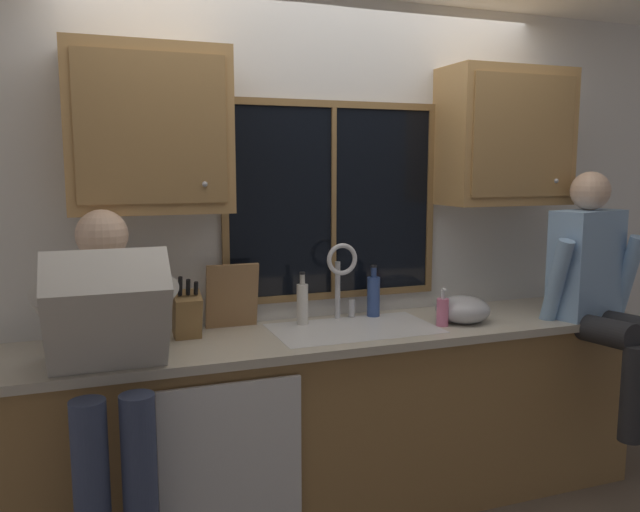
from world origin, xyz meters
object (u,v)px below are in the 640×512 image
(cutting_board, at_px, (232,296))
(mixing_bowl, at_px, (463,310))
(person_sitting_on_counter, at_px, (599,285))
(bottle_tall_clear, at_px, (302,303))
(person_standing, at_px, (110,366))
(knife_block, at_px, (187,315))
(soap_dispenser, at_px, (443,311))
(bottle_green_glass, at_px, (373,295))

(cutting_board, distance_m, mixing_bowl, 1.17)
(person_sitting_on_counter, xyz_separation_m, mixing_bowl, (-0.67, 0.21, -0.12))
(cutting_board, relative_size, bottle_tall_clear, 1.22)
(person_standing, relative_size, knife_block, 4.77)
(soap_dispenser, distance_m, bottle_tall_clear, 0.70)
(person_sitting_on_counter, distance_m, mixing_bowl, 0.72)
(person_sitting_on_counter, distance_m, soap_dispenser, 0.84)
(mixing_bowl, relative_size, bottle_green_glass, 1.00)
(person_sitting_on_counter, xyz_separation_m, bottle_tall_clear, (-1.46, 0.43, -0.07))
(person_standing, bearing_deg, cutting_board, 41.17)
(bottle_green_glass, bearing_deg, cutting_board, 178.68)
(person_standing, xyz_separation_m, mixing_bowl, (1.72, 0.24, 0.03))
(person_sitting_on_counter, bearing_deg, knife_block, 169.72)
(person_sitting_on_counter, relative_size, mixing_bowl, 4.58)
(knife_block, distance_m, soap_dispenser, 1.24)
(bottle_green_glass, bearing_deg, person_sitting_on_counter, -24.02)
(person_standing, xyz_separation_m, soap_dispenser, (1.58, 0.20, 0.04))
(person_standing, xyz_separation_m, bottle_green_glass, (1.34, 0.50, 0.08))
(soap_dispenser, distance_m, bottle_green_glass, 0.38)
(knife_block, bearing_deg, soap_dispenser, -9.27)
(mixing_bowl, bearing_deg, person_standing, -172.02)
(person_sitting_on_counter, bearing_deg, person_standing, -179.30)
(cutting_board, distance_m, bottle_tall_clear, 0.35)
(knife_block, xyz_separation_m, mixing_bowl, (1.37, -0.16, -0.05))
(person_standing, distance_m, person_sitting_on_counter, 2.40)
(cutting_board, height_order, mixing_bowl, cutting_board)
(person_standing, height_order, mixing_bowl, person_standing)
(person_sitting_on_counter, height_order, cutting_board, person_sitting_on_counter)
(mixing_bowl, bearing_deg, cutting_board, 166.35)
(person_standing, distance_m, soap_dispenser, 1.59)
(mixing_bowl, height_order, soap_dispenser, soap_dispenser)
(mixing_bowl, xyz_separation_m, soap_dispenser, (-0.14, -0.04, 0.01))
(mixing_bowl, bearing_deg, bottle_tall_clear, 164.39)
(person_standing, distance_m, cutting_board, 0.79)
(soap_dispenser, bearing_deg, cutting_board, 162.24)
(cutting_board, height_order, soap_dispenser, cutting_board)
(person_standing, bearing_deg, person_sitting_on_counter, 0.70)
(knife_block, height_order, mixing_bowl, knife_block)
(knife_block, xyz_separation_m, soap_dispenser, (1.22, -0.20, -0.04))
(person_standing, height_order, person_sitting_on_counter, person_sitting_on_counter)
(knife_block, height_order, soap_dispenser, knife_block)
(person_sitting_on_counter, distance_m, bottle_green_glass, 1.16)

